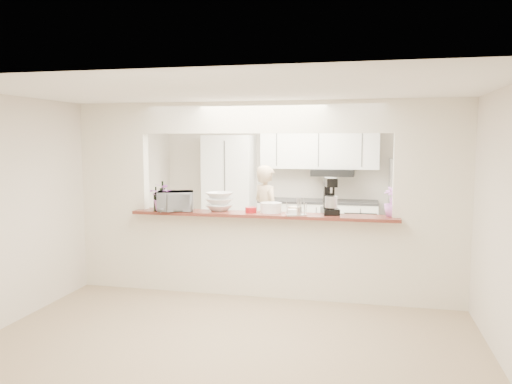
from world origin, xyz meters
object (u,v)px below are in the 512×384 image
(refrigerator, at_px, (411,208))
(stand_mixer, at_px, (330,198))
(person, at_px, (266,215))
(toaster_oven, at_px, (175,201))

(refrigerator, distance_m, stand_mixer, 2.89)
(refrigerator, xyz_separation_m, stand_mixer, (-1.20, -2.58, 0.45))
(person, bearing_deg, stand_mixer, 169.57)
(toaster_oven, xyz_separation_m, stand_mixer, (2.00, 0.17, 0.08))
(person, bearing_deg, toaster_oven, 109.24)
(refrigerator, height_order, person, refrigerator)
(refrigerator, relative_size, toaster_oven, 3.65)
(stand_mixer, distance_m, person, 2.05)
(refrigerator, xyz_separation_m, toaster_oven, (-3.20, -2.75, 0.37))
(refrigerator, xyz_separation_m, person, (-2.34, -0.95, -0.05))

